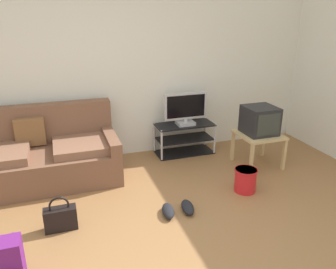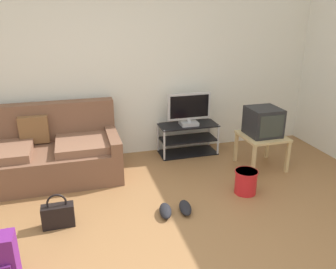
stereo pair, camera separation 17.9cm
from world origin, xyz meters
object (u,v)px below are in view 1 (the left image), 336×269
backpack (4,267)px  handbag (61,218)px  side_table (259,138)px  tv_stand (184,139)px  flat_tv (185,109)px  sneakers_pair (178,209)px  couch (42,156)px  cleaning_bucket (245,179)px  crt_tv (260,120)px

backpack → handbag: bearing=49.1°
side_table → tv_stand: bearing=138.3°
flat_tv → sneakers_pair: 1.75m
sneakers_pair → handbag: bearing=175.4°
couch → side_table: couch is taller
couch → backpack: bearing=-98.4°
couch → cleaning_bucket: 2.52m
couch → side_table: (2.81, -0.49, 0.07)m
backpack → handbag: backpack is taller
couch → flat_tv: 2.05m
crt_tv → handbag: (-2.66, -0.71, -0.52)m
flat_tv → side_table: 1.11m
side_table → crt_tv: (0.00, 0.02, 0.25)m
handbag → side_table: bearing=14.6°
tv_stand → crt_tv: crt_tv is taller
tv_stand → flat_tv: size_ratio=1.35×
tv_stand → couch: bearing=-173.3°
flat_tv → side_table: (0.81, -0.70, -0.30)m
sneakers_pair → cleaning_bucket: bearing=11.6°
backpack → sneakers_pair: (1.62, 0.58, -0.17)m
flat_tv → handbag: size_ratio=1.76×
side_table → cleaning_bucket: 0.84m
handbag → sneakers_pair: handbag is taller
couch → sneakers_pair: bearing=-43.4°
handbag → tv_stand: bearing=37.4°
couch → crt_tv: size_ratio=4.39×
flat_tv → cleaning_bucket: 1.43m
side_table → cleaning_bucket: (-0.54, -0.60, -0.24)m
couch → flat_tv: (2.00, 0.21, 0.37)m
backpack → handbag: size_ratio=1.20×
crt_tv → couch: bearing=170.5°
side_table → handbag: (-2.66, -0.69, -0.27)m
side_table → crt_tv: bearing=90.0°
tv_stand → flat_tv: flat_tv is taller
sneakers_pair → couch: bearing=136.6°
flat_tv → handbag: bearing=-143.0°
tv_stand → sneakers_pair: (-0.65, -1.51, -0.18)m
couch → tv_stand: (2.00, 0.23, -0.09)m
sneakers_pair → crt_tv: bearing=28.8°
flat_tv → sneakers_pair: bearing=-113.7°
tv_stand → backpack: (-2.27, -2.09, -0.02)m
tv_stand → handbag: bearing=-142.6°
tv_stand → cleaning_bucket: bearing=-78.4°
flat_tv → side_table: size_ratio=1.13×
crt_tv → backpack: crt_tv is taller
cleaning_bucket → sneakers_pair: 0.95m
flat_tv → backpack: bearing=-137.7°
tv_stand → cleaning_bucket: tv_stand is taller
couch → tv_stand: 2.02m
backpack → flat_tv: bearing=33.7°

